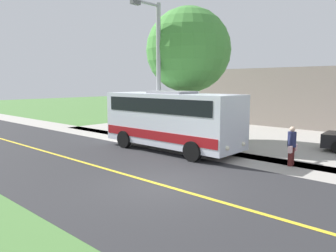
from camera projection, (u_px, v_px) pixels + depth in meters
ground_plane at (161, 185)px, 10.98m from camera, size 120.00×120.00×0.00m
road_surface at (161, 185)px, 10.98m from camera, size 8.00×100.00×0.01m
sidewalk at (240, 158)px, 14.80m from camera, size 2.40×100.00×0.01m
road_centre_line at (161, 185)px, 10.98m from camera, size 0.16×100.00×0.00m
shuttle_bus_front at (172, 118)px, 16.42m from camera, size 2.67×7.44×3.00m
pedestrian_with_bags at (292, 145)px, 13.42m from camera, size 0.72×0.34×1.63m
street_light_pole at (157, 68)px, 17.27m from camera, size 1.97×0.24×7.51m
tree_curbside at (188, 50)px, 18.92m from camera, size 4.89×4.89×7.72m
commercial_building at (326, 96)px, 27.26m from camera, size 10.00×18.89×4.55m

